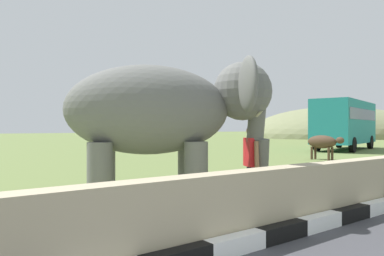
# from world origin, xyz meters

# --- Properties ---
(barrier_parapet) EXTENTS (28.00, 0.36, 1.00)m
(barrier_parapet) POSITION_xyz_m (2.00, 3.71, 0.50)
(barrier_parapet) COLOR tan
(barrier_parapet) RESTS_ON ground_plane
(elephant) EXTENTS (3.99, 3.36, 2.91)m
(elephant) POSITION_xyz_m (1.55, 5.90, 1.90)
(elephant) COLOR slate
(elephant) RESTS_ON ground_plane
(person_handler) EXTENTS (0.39, 0.63, 1.66)m
(person_handler) POSITION_xyz_m (3.17, 5.22, 0.93)
(person_handler) COLOR navy
(person_handler) RESTS_ON ground_plane
(bus_teal) EXTENTS (8.65, 4.69, 3.50)m
(bus_teal) POSITION_xyz_m (22.31, 14.48, 2.08)
(bus_teal) COLOR teal
(bus_teal) RESTS_ON ground_plane
(cow_near) EXTENTS (0.76, 1.92, 1.23)m
(cow_near) POSITION_xyz_m (13.73, 10.62, 0.87)
(cow_near) COLOR #473323
(cow_near) RESTS_ON ground_plane
(hill_east) EXTENTS (34.30, 27.44, 10.42)m
(hill_east) POSITION_xyz_m (55.00, 35.36, 0.00)
(hill_east) COLOR #787E56
(hill_east) RESTS_ON ground_plane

